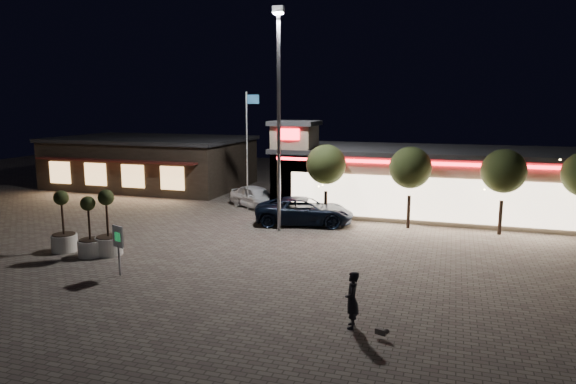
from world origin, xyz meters
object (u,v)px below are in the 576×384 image
(white_sedan, at_px, (256,197))
(planter_left, at_px, (64,233))
(pickup_truck, at_px, (304,211))
(valet_sign, at_px, (118,241))
(pedestrian, at_px, (352,300))
(planter_mid, at_px, (90,238))

(white_sedan, bearing_deg, planter_left, -167.98)
(pickup_truck, relative_size, valet_sign, 2.73)
(white_sedan, relative_size, valet_sign, 2.13)
(white_sedan, relative_size, planter_left, 1.51)
(pedestrian, relative_size, planter_left, 0.62)
(planter_left, bearing_deg, pedestrian, -15.82)
(pedestrian, relative_size, planter_mid, 0.65)
(white_sedan, xyz_separation_m, planter_left, (-5.16, -12.86, 0.16))
(planter_left, bearing_deg, pickup_truck, 43.30)
(white_sedan, bearing_deg, planter_mid, -160.37)
(white_sedan, xyz_separation_m, planter_mid, (-3.35, -13.17, 0.12))
(pickup_truck, distance_m, white_sedan, 5.88)
(pickup_truck, relative_size, white_sedan, 1.28)
(pedestrian, height_order, planter_mid, planter_mid)
(planter_left, distance_m, valet_sign, 5.37)
(valet_sign, bearing_deg, planter_left, 155.05)
(pedestrian, distance_m, planter_left, 15.84)
(pedestrian, height_order, valet_sign, valet_sign)
(planter_mid, xyz_separation_m, valet_sign, (3.03, -1.94, 0.61))
(valet_sign, bearing_deg, white_sedan, 88.81)
(white_sedan, distance_m, valet_sign, 15.13)
(planter_mid, bearing_deg, white_sedan, 75.75)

